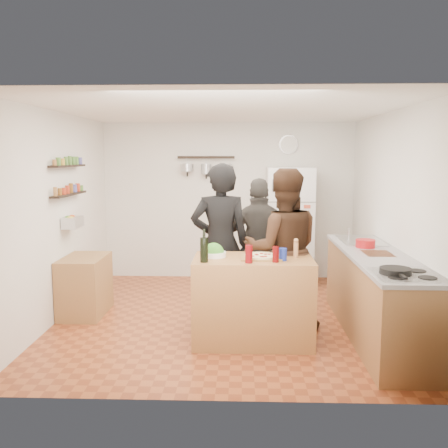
{
  "coord_description": "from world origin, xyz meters",
  "views": [
    {
      "loc": [
        0.21,
        -5.91,
        1.97
      ],
      "look_at": [
        0.0,
        0.1,
        1.15
      ],
      "focal_mm": 40.0,
      "sensor_mm": 36.0,
      "label": 1
    }
  ],
  "objects_px": {
    "salt_canister": "(283,254)",
    "fridge": "(289,226)",
    "pepper_mill": "(296,250)",
    "person_center": "(283,250)",
    "wine_bottle": "(204,250)",
    "side_table": "(85,286)",
    "salad_bowl": "(214,254)",
    "person_back": "(260,246)",
    "skillet": "(396,271)",
    "wall_clock": "(289,145)",
    "counter_run": "(377,296)",
    "prep_island": "(253,300)",
    "red_bowl": "(365,244)",
    "person_left": "(220,244)"
  },
  "relations": [
    {
      "from": "salt_canister",
      "to": "fridge",
      "type": "bearing_deg",
      "value": 83.26
    },
    {
      "from": "pepper_mill",
      "to": "person_center",
      "type": "height_order",
      "value": "person_center"
    },
    {
      "from": "wine_bottle",
      "to": "side_table",
      "type": "distance_m",
      "value": 2.03
    },
    {
      "from": "pepper_mill",
      "to": "fridge",
      "type": "bearing_deg",
      "value": 86.25
    },
    {
      "from": "salad_bowl",
      "to": "person_center",
      "type": "distance_m",
      "value": 0.85
    },
    {
      "from": "person_back",
      "to": "skillet",
      "type": "xyz_separation_m",
      "value": [
        1.15,
        -1.78,
        0.1
      ]
    },
    {
      "from": "person_back",
      "to": "wall_clock",
      "type": "xyz_separation_m",
      "value": [
        0.5,
        1.78,
        1.3
      ]
    },
    {
      "from": "salt_canister",
      "to": "person_center",
      "type": "xyz_separation_m",
      "value": [
        0.04,
        0.54,
        -0.06
      ]
    },
    {
      "from": "counter_run",
      "to": "fridge",
      "type": "height_order",
      "value": "fridge"
    },
    {
      "from": "wine_bottle",
      "to": "person_back",
      "type": "relative_size",
      "value": 0.15
    },
    {
      "from": "wall_clock",
      "to": "person_center",
      "type": "bearing_deg",
      "value": -96.31
    },
    {
      "from": "prep_island",
      "to": "pepper_mill",
      "type": "xyz_separation_m",
      "value": [
        0.45,
        0.05,
        0.53
      ]
    },
    {
      "from": "person_center",
      "to": "counter_run",
      "type": "xyz_separation_m",
      "value": [
        1.02,
        -0.2,
        -0.47
      ]
    },
    {
      "from": "wall_clock",
      "to": "side_table",
      "type": "height_order",
      "value": "wall_clock"
    },
    {
      "from": "salad_bowl",
      "to": "prep_island",
      "type": "bearing_deg",
      "value": -6.79
    },
    {
      "from": "pepper_mill",
      "to": "red_bowl",
      "type": "bearing_deg",
      "value": 32.62
    },
    {
      "from": "wine_bottle",
      "to": "person_center",
      "type": "height_order",
      "value": "person_center"
    },
    {
      "from": "person_center",
      "to": "red_bowl",
      "type": "distance_m",
      "value": 0.99
    },
    {
      "from": "person_back",
      "to": "side_table",
      "type": "relative_size",
      "value": 2.12
    },
    {
      "from": "person_left",
      "to": "side_table",
      "type": "distance_m",
      "value": 1.82
    },
    {
      "from": "skillet",
      "to": "red_bowl",
      "type": "bearing_deg",
      "value": 87.82
    },
    {
      "from": "wall_clock",
      "to": "side_table",
      "type": "xyz_separation_m",
      "value": [
        -2.69,
        -1.99,
        -1.78
      ]
    },
    {
      "from": "person_left",
      "to": "skillet",
      "type": "bearing_deg",
      "value": 134.44
    },
    {
      "from": "salad_bowl",
      "to": "red_bowl",
      "type": "xyz_separation_m",
      "value": [
        1.73,
        0.55,
        0.03
      ]
    },
    {
      "from": "prep_island",
      "to": "salt_canister",
      "type": "xyz_separation_m",
      "value": [
        0.3,
        -0.12,
        0.52
      ]
    },
    {
      "from": "person_center",
      "to": "pepper_mill",
      "type": "bearing_deg",
      "value": 103.97
    },
    {
      "from": "person_back",
      "to": "counter_run",
      "type": "distance_m",
      "value": 1.57
    },
    {
      "from": "wine_bottle",
      "to": "counter_run",
      "type": "height_order",
      "value": "wine_bottle"
    },
    {
      "from": "person_center",
      "to": "prep_island",
      "type": "bearing_deg",
      "value": 48.76
    },
    {
      "from": "wine_bottle",
      "to": "counter_run",
      "type": "distance_m",
      "value": 2.0
    },
    {
      "from": "person_left",
      "to": "fridge",
      "type": "height_order",
      "value": "person_left"
    },
    {
      "from": "wine_bottle",
      "to": "salt_canister",
      "type": "height_order",
      "value": "wine_bottle"
    },
    {
      "from": "pepper_mill",
      "to": "person_center",
      "type": "distance_m",
      "value": 0.39
    },
    {
      "from": "pepper_mill",
      "to": "counter_run",
      "type": "bearing_deg",
      "value": 10.43
    },
    {
      "from": "person_center",
      "to": "fridge",
      "type": "xyz_separation_m",
      "value": [
        0.27,
        2.1,
        -0.02
      ]
    },
    {
      "from": "counter_run",
      "to": "salt_canister",
      "type": "bearing_deg",
      "value": -162.35
    },
    {
      "from": "person_left",
      "to": "wall_clock",
      "type": "xyz_separation_m",
      "value": [
        0.99,
        2.24,
        1.2
      ]
    },
    {
      "from": "person_left",
      "to": "skillet",
      "type": "distance_m",
      "value": 2.1
    },
    {
      "from": "pepper_mill",
      "to": "skillet",
      "type": "relative_size",
      "value": 0.56
    },
    {
      "from": "person_back",
      "to": "fridge",
      "type": "distance_m",
      "value": 1.53
    },
    {
      "from": "person_back",
      "to": "side_table",
      "type": "bearing_deg",
      "value": 5.33
    },
    {
      "from": "skillet",
      "to": "person_center",
      "type": "bearing_deg",
      "value": 129.09
    },
    {
      "from": "counter_run",
      "to": "fridge",
      "type": "relative_size",
      "value": 1.46
    },
    {
      "from": "counter_run",
      "to": "salad_bowl",
      "type": "bearing_deg",
      "value": -174.62
    },
    {
      "from": "person_center",
      "to": "wall_clock",
      "type": "distance_m",
      "value": 2.73
    },
    {
      "from": "salad_bowl",
      "to": "skillet",
      "type": "bearing_deg",
      "value": -24.3
    },
    {
      "from": "salt_canister",
      "to": "red_bowl",
      "type": "xyz_separation_m",
      "value": [
        1.01,
        0.72,
        -0.01
      ]
    },
    {
      "from": "person_left",
      "to": "fridge",
      "type": "bearing_deg",
      "value": -124.05
    },
    {
      "from": "person_center",
      "to": "red_bowl",
      "type": "height_order",
      "value": "person_center"
    },
    {
      "from": "salad_bowl",
      "to": "skillet",
      "type": "xyz_separation_m",
      "value": [
        1.68,
        -0.76,
        0.01
      ]
    }
  ]
}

